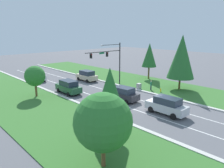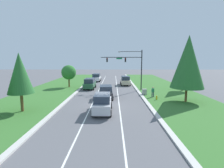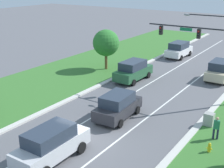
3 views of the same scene
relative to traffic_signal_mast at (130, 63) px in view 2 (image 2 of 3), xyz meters
The scene contains 20 objects.
ground_plane 13.54m from the traffic_signal_mast, 109.43° to the right, with size 160.00×160.00×0.00m, color #5B5B60.
curb_strip_right 12.94m from the traffic_signal_mast, 82.83° to the right, with size 0.50×90.00×0.15m.
curb_strip_left 16.17m from the traffic_signal_mast, 129.74° to the right, with size 0.50×90.00×0.15m.
grass_verge_right 14.52m from the traffic_signal_mast, 60.29° to the right, with size 10.00×90.00×0.08m.
grass_verge_left 19.81m from the traffic_signal_mast, 141.92° to the right, with size 10.00×90.00×0.08m.
lane_stripe_inner_left 14.19m from the traffic_signal_mast, 116.81° to the right, with size 0.14×81.00×0.01m.
lane_stripe_inner_right 13.10m from the traffic_signal_mast, 101.33° to the right, with size 0.14×81.00×0.01m.
traffic_signal_mast is the anchor object (origin of this frame).
white_suv 16.08m from the traffic_signal_mast, 119.94° to the left, with size 2.30×4.97×2.07m.
charcoal_suv 9.45m from the traffic_signal_mast, 120.36° to the right, with size 2.36×4.62×1.98m.
champagne_suv 7.83m from the traffic_signal_mast, 93.19° to the left, with size 2.26×4.77×2.07m.
forest_suv 9.04m from the traffic_signal_mast, behind, with size 2.26×5.06×2.11m.
silver_suv 15.68m from the traffic_signal_mast, 106.72° to the right, with size 2.12×5.04×2.13m.
utility_cabinet 7.03m from the traffic_signal_mast, 66.96° to the right, with size 0.70×0.60×1.03m.
pedestrian 8.44m from the traffic_signal_mast, 65.18° to the right, with size 0.44×0.35×1.69m.
fire_hydrant 10.28m from the traffic_signal_mast, 69.14° to the right, with size 0.34×0.20×0.70m.
conifer_near_right_tree 10.09m from the traffic_signal_mast, ahead, with size 3.00×3.00×7.38m.
conifer_far_right_tree 11.92m from the traffic_signal_mast, 53.84° to the right, with size 4.49×4.49×9.20m.
oak_far_left_tree 13.09m from the traffic_signal_mast, 166.21° to the left, with size 3.06×3.06×4.73m.
conifer_mid_left_tree 19.77m from the traffic_signal_mast, 133.12° to the right, with size 2.84×2.84×6.71m.
Camera 2 is at (1.06, -21.82, 5.98)m, focal length 28.00 mm.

